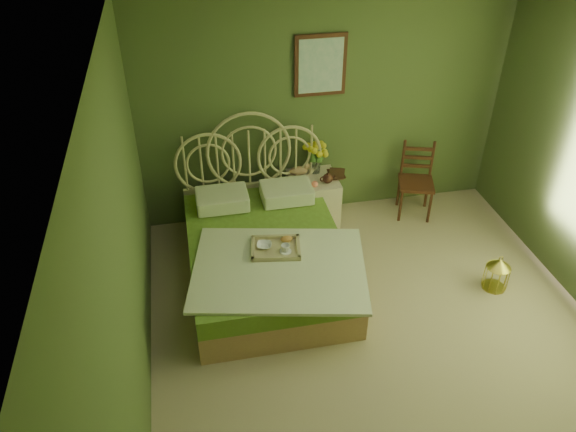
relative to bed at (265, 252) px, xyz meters
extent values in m
plane|color=tan|center=(0.86, -1.14, -0.30)|extent=(4.50, 4.50, 0.00)
plane|color=silver|center=(0.86, -1.14, 2.30)|extent=(4.50, 4.50, 0.00)
plane|color=#4A5A2F|center=(0.86, 1.11, 1.00)|extent=(4.00, 0.00, 4.00)
plane|color=#4A5A2F|center=(-1.14, -1.14, 1.00)|extent=(0.00, 4.50, 4.50)
cube|color=#3B1E10|center=(0.78, 1.09, 1.45)|extent=(0.54, 0.03, 0.64)
cube|color=beige|center=(0.78, 1.07, 1.45)|extent=(0.46, 0.01, 0.56)
cube|color=tan|center=(0.00, -0.06, -0.15)|extent=(1.46, 1.94, 0.29)
cube|color=olive|center=(0.00, -0.06, 0.09)|extent=(1.46, 1.94, 0.19)
cube|color=white|center=(0.05, -0.50, 0.20)|extent=(1.74, 1.46, 0.03)
cube|color=white|center=(-0.34, 0.62, 0.27)|extent=(0.53, 0.39, 0.16)
cube|color=white|center=(0.34, 0.62, 0.27)|extent=(0.53, 0.39, 0.16)
cube|color=tan|center=(0.06, -0.25, 0.21)|extent=(0.50, 0.42, 0.04)
ellipsoid|color=#B77A38|center=(0.18, -0.16, 0.26)|extent=(0.12, 0.07, 0.05)
cube|color=beige|center=(0.68, 0.84, -0.01)|extent=(0.52, 0.52, 0.57)
cylinder|color=silver|center=(0.74, 0.97, 0.36)|extent=(0.10, 0.10, 0.18)
ellipsoid|color=tan|center=(0.54, 0.95, 0.32)|extent=(0.21, 0.11, 0.10)
sphere|color=#EF735D|center=(0.58, 0.69, 0.31)|extent=(0.07, 0.07, 0.07)
sphere|color=#EF735D|center=(0.65, 0.66, 0.31)|extent=(0.07, 0.07, 0.07)
cube|color=#3B1E10|center=(1.87, 0.76, 0.11)|extent=(0.48, 0.48, 0.04)
cylinder|color=#3B1E10|center=(1.71, 0.60, -0.09)|extent=(0.03, 0.03, 0.41)
cylinder|color=#3B1E10|center=(2.03, 0.60, -0.09)|extent=(0.03, 0.03, 0.41)
cylinder|color=#3B1E10|center=(1.71, 0.92, -0.09)|extent=(0.03, 0.03, 0.41)
cylinder|color=#3B1E10|center=(2.03, 0.92, -0.09)|extent=(0.03, 0.03, 0.41)
cube|color=#3B1E10|center=(1.87, 0.92, 0.34)|extent=(0.32, 0.13, 0.45)
cylinder|color=#B19D38|center=(2.18, -0.61, -0.29)|extent=(0.23, 0.23, 0.01)
cylinder|color=#B19D38|center=(2.18, -0.61, -0.17)|extent=(0.23, 0.23, 0.25)
cone|color=#B19D38|center=(2.18, -0.61, 0.00)|extent=(0.23, 0.23, 0.09)
imported|color=#381E0F|center=(0.86, 0.86, 0.28)|extent=(0.17, 0.23, 0.02)
imported|color=#472819|center=(0.86, 0.86, 0.30)|extent=(0.24, 0.27, 0.02)
imported|color=white|center=(-0.04, -0.20, 0.24)|extent=(0.17, 0.17, 0.03)
imported|color=white|center=(0.14, -0.31, 0.26)|extent=(0.08, 0.08, 0.08)
camera|label=1|loc=(-0.64, -4.28, 3.45)|focal=35.00mm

